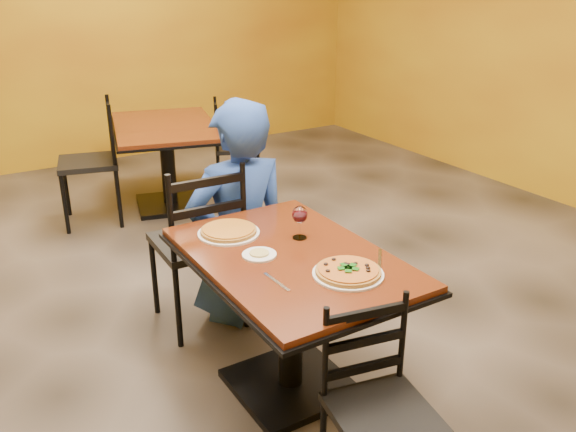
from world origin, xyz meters
TOP-DOWN VIEW (x-y plane):
  - floor at (0.00, 0.00)m, footprint 7.00×8.00m
  - wall_back at (0.00, 4.00)m, footprint 7.00×0.01m
  - table_main at (0.00, -0.50)m, footprint 0.83×1.23m
  - table_second at (0.43, 2.24)m, footprint 1.16×1.46m
  - chair_main_near at (-0.07, -1.27)m, footprint 0.44×0.44m
  - chair_main_far at (-0.12, 0.34)m, footprint 0.48×0.48m
  - chair_second_left at (-0.25, 2.24)m, footprint 0.56×0.56m
  - chair_second_right at (1.11, 2.24)m, footprint 0.53×0.53m
  - diner at (0.13, 0.28)m, footprint 0.68×0.47m
  - plate_main at (0.10, -0.80)m, footprint 0.31×0.31m
  - pizza_main at (0.10, -0.80)m, footprint 0.28×0.28m
  - plate_far at (-0.14, -0.14)m, footprint 0.31×0.31m
  - pizza_far at (-0.14, -0.14)m, footprint 0.28×0.28m
  - side_plate at (-0.13, -0.44)m, footprint 0.16×0.16m
  - dip at (-0.13, -0.44)m, footprint 0.09×0.09m
  - wine_glass at (0.14, -0.36)m, footprint 0.08×0.08m
  - fork at (-0.19, -0.70)m, footprint 0.02×0.19m
  - knife at (0.32, -0.75)m, footprint 0.15×0.17m

SIDE VIEW (x-z plane):
  - floor at x=0.00m, z-range -0.01..0.01m
  - chair_main_near at x=-0.07m, z-range 0.00..0.82m
  - chair_second_right at x=1.11m, z-range 0.00..0.89m
  - chair_main_far at x=-0.12m, z-range 0.00..1.02m
  - chair_second_left at x=-0.25m, z-range 0.00..1.02m
  - table_main at x=0.00m, z-range 0.18..0.93m
  - table_second at x=0.43m, z-range 0.18..0.93m
  - diner at x=0.13m, z-range 0.00..1.34m
  - fork at x=-0.19m, z-range 0.75..0.75m
  - knife at x=0.32m, z-range 0.75..0.75m
  - plate_main at x=0.10m, z-range 0.75..0.76m
  - plate_far at x=-0.14m, z-range 0.75..0.76m
  - side_plate at x=-0.13m, z-range 0.75..0.76m
  - dip at x=-0.13m, z-range 0.76..0.77m
  - pizza_main at x=0.10m, z-range 0.76..0.78m
  - pizza_far at x=-0.14m, z-range 0.76..0.78m
  - wine_glass at x=0.14m, z-range 0.75..0.93m
  - wall_back at x=0.00m, z-range 0.00..3.00m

